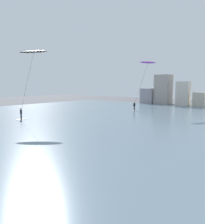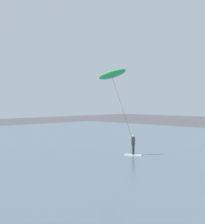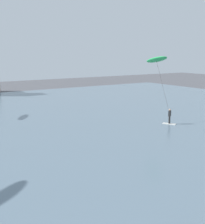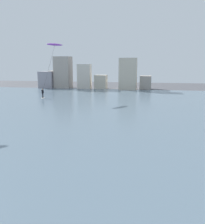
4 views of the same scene
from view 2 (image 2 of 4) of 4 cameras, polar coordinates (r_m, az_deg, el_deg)
name	(u,v)px [view 2 (image 2 of 4)]	position (r m, az deg, el deg)	size (l,w,h in m)	color
kitesurfer_green	(113,80)	(29.87, 1.84, 5.39)	(2.14, 5.72, 7.33)	silver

